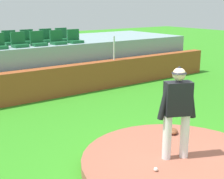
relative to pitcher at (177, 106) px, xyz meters
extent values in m
plane|color=#318C1E|center=(0.01, -0.05, -1.26)|extent=(60.00, 60.00, 0.00)
cylinder|color=#9B5743|center=(0.01, -0.05, -1.14)|extent=(3.63, 3.63, 0.24)
cylinder|color=white|center=(-0.16, 0.07, -0.59)|extent=(0.16, 0.16, 0.86)
cylinder|color=white|center=(0.16, -0.07, -0.59)|extent=(0.16, 0.16, 0.86)
cube|color=black|center=(0.00, 0.00, 0.15)|extent=(0.55, 0.44, 0.62)
cylinder|color=black|center=(-0.23, 0.11, 0.11)|extent=(0.27, 0.20, 0.70)
cylinder|color=black|center=(0.23, -0.11, 0.11)|extent=(0.25, 0.19, 0.70)
sphere|color=beige|center=(0.00, 0.00, 0.59)|extent=(0.24, 0.24, 0.24)
cone|color=black|center=(0.00, 0.00, 0.67)|extent=(0.36, 0.36, 0.13)
sphere|color=white|center=(-0.66, -0.17, -0.98)|extent=(0.07, 0.07, 0.07)
ellipsoid|color=brown|center=(0.84, 0.85, -0.97)|extent=(0.36, 0.35, 0.11)
cube|color=#9A4A24|center=(0.01, 5.93, -0.75)|extent=(15.42, 0.40, 1.02)
cylinder|color=silver|center=(2.94, 5.93, 0.20)|extent=(0.06, 0.06, 0.89)
cube|color=#809B9F|center=(0.01, 8.27, -0.43)|extent=(14.38, 3.85, 1.65)
cube|color=#17592E|center=(-0.32, 6.82, 0.44)|extent=(0.48, 0.44, 0.10)
cube|color=#17592E|center=(-0.32, 7.00, 0.69)|extent=(0.48, 0.08, 0.40)
cube|color=#17592E|center=(0.35, 6.81, 0.44)|extent=(0.48, 0.44, 0.10)
cube|color=#17592E|center=(0.35, 6.99, 0.69)|extent=(0.48, 0.08, 0.40)
cube|color=#17592E|center=(1.09, 6.79, 0.44)|extent=(0.48, 0.44, 0.10)
cube|color=#17592E|center=(1.09, 6.97, 0.69)|extent=(0.48, 0.08, 0.40)
cube|color=#17592E|center=(1.79, 6.78, 0.44)|extent=(0.48, 0.44, 0.10)
cube|color=#17592E|center=(1.79, 6.96, 0.69)|extent=(0.48, 0.08, 0.40)
cube|color=#17592E|center=(-0.34, 7.68, 0.44)|extent=(0.48, 0.44, 0.10)
cube|color=#17592E|center=(-0.34, 7.86, 0.69)|extent=(0.48, 0.08, 0.40)
cube|color=#17592E|center=(0.34, 7.69, 0.44)|extent=(0.48, 0.44, 0.10)
cube|color=#17592E|center=(0.34, 7.87, 0.69)|extent=(0.48, 0.08, 0.40)
cube|color=#17592E|center=(1.08, 7.67, 0.44)|extent=(0.48, 0.44, 0.10)
cube|color=#17592E|center=(1.08, 7.85, 0.69)|extent=(0.48, 0.08, 0.40)
cube|color=#17592E|center=(1.76, 7.70, 0.44)|extent=(0.48, 0.44, 0.10)
cube|color=#17592E|center=(1.76, 7.88, 0.69)|extent=(0.48, 0.08, 0.40)
camera|label=1|loc=(-4.31, -3.89, 1.80)|focal=52.55mm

